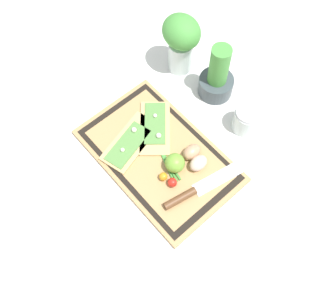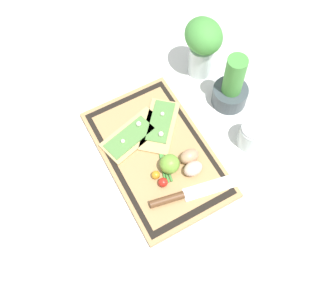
# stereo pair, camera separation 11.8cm
# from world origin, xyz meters

# --- Properties ---
(ground_plane) EXTENTS (6.00, 6.00, 0.00)m
(ground_plane) POSITION_xyz_m (0.00, 0.00, 0.00)
(ground_plane) COLOR silver
(cutting_board) EXTENTS (0.48, 0.30, 0.02)m
(cutting_board) POSITION_xyz_m (0.00, 0.00, 0.01)
(cutting_board) COLOR tan
(cutting_board) RESTS_ON ground_plane
(pizza_slice_near) EXTENTS (0.14, 0.22, 0.02)m
(pizza_slice_near) POSITION_xyz_m (-0.09, -0.04, 0.02)
(pizza_slice_near) COLOR tan
(pizza_slice_near) RESTS_ON cutting_board
(pizza_slice_far) EXTENTS (0.20, 0.19, 0.02)m
(pizza_slice_far) POSITION_xyz_m (-0.08, 0.05, 0.02)
(pizza_slice_far) COLOR tan
(pizza_slice_far) RESTS_ON cutting_board
(knife) EXTENTS (0.09, 0.31, 0.02)m
(knife) POSITION_xyz_m (0.16, 0.00, 0.03)
(knife) COLOR silver
(knife) RESTS_ON cutting_board
(egg_brown) EXTENTS (0.04, 0.06, 0.04)m
(egg_brown) POSITION_xyz_m (0.07, 0.07, 0.04)
(egg_brown) COLOR tan
(egg_brown) RESTS_ON cutting_board
(egg_pink) EXTENTS (0.04, 0.06, 0.04)m
(egg_pink) POSITION_xyz_m (0.11, 0.06, 0.04)
(egg_pink) COLOR beige
(egg_pink) RESTS_ON cutting_board
(lime) EXTENTS (0.06, 0.06, 0.06)m
(lime) POSITION_xyz_m (0.06, 0.01, 0.05)
(lime) COLOR #70A838
(lime) RESTS_ON cutting_board
(cherry_tomato_red) EXTENTS (0.03, 0.03, 0.03)m
(cherry_tomato_red) POSITION_xyz_m (0.10, -0.03, 0.03)
(cherry_tomato_red) COLOR red
(cherry_tomato_red) RESTS_ON cutting_board
(cherry_tomato_yellow) EXTENTS (0.03, 0.03, 0.03)m
(cherry_tomato_yellow) POSITION_xyz_m (0.07, -0.04, 0.03)
(cherry_tomato_yellow) COLOR orange
(cherry_tomato_yellow) RESTS_ON cutting_board
(scallion_bunch) EXTENTS (0.26, 0.09, 0.01)m
(scallion_bunch) POSITION_xyz_m (-0.02, 0.02, 0.02)
(scallion_bunch) COLOR #47933D
(scallion_bunch) RESTS_ON cutting_board
(herb_pot) EXTENTS (0.11, 0.11, 0.20)m
(herb_pot) POSITION_xyz_m (-0.06, 0.30, 0.07)
(herb_pot) COLOR #3D474C
(herb_pot) RESTS_ON ground_plane
(sauce_jar) EXTENTS (0.08, 0.08, 0.09)m
(sauce_jar) POSITION_xyz_m (0.10, 0.27, 0.04)
(sauce_jar) COLOR silver
(sauce_jar) RESTS_ON ground_plane
(herb_glass) EXTENTS (0.13, 0.11, 0.22)m
(herb_glass) POSITION_xyz_m (-0.21, 0.28, 0.13)
(herb_glass) COLOR silver
(herb_glass) RESTS_ON ground_plane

